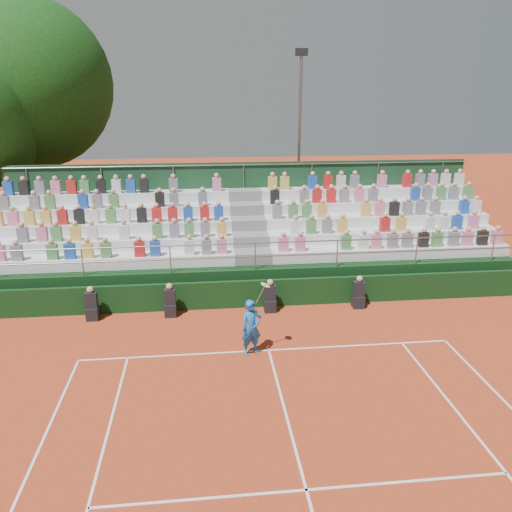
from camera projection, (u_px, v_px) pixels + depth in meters
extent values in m
plane|color=#B03E1D|center=(269.00, 350.00, 14.81)|extent=(90.00, 90.00, 0.00)
cube|color=white|center=(269.00, 350.00, 14.81)|extent=(11.00, 0.06, 0.01)
cube|color=white|center=(287.00, 417.00, 11.79)|extent=(0.06, 6.40, 0.01)
cube|color=white|center=(306.00, 490.00, 9.63)|extent=(8.22, 0.06, 0.01)
cube|color=black|center=(257.00, 293.00, 17.67)|extent=(20.00, 0.15, 1.00)
cube|color=black|center=(93.00, 313.00, 16.76)|extent=(0.40, 0.40, 0.44)
cube|color=black|center=(91.00, 300.00, 16.61)|extent=(0.38, 0.25, 0.55)
sphere|color=tan|center=(90.00, 290.00, 16.49)|extent=(0.22, 0.22, 0.22)
cube|color=black|center=(171.00, 310.00, 17.02)|extent=(0.40, 0.40, 0.44)
cube|color=black|center=(170.00, 297.00, 16.87)|extent=(0.38, 0.25, 0.55)
sphere|color=tan|center=(169.00, 286.00, 16.75)|extent=(0.22, 0.22, 0.22)
cube|color=black|center=(270.00, 305.00, 17.38)|extent=(0.40, 0.40, 0.44)
cube|color=black|center=(270.00, 293.00, 17.22)|extent=(0.38, 0.25, 0.55)
sphere|color=tan|center=(270.00, 282.00, 17.10)|extent=(0.22, 0.22, 0.22)
cube|color=black|center=(358.00, 301.00, 17.70)|extent=(0.40, 0.40, 0.44)
cube|color=black|center=(359.00, 289.00, 17.55)|extent=(0.38, 0.25, 0.55)
sphere|color=tan|center=(360.00, 279.00, 17.43)|extent=(0.22, 0.22, 0.22)
cube|color=black|center=(249.00, 262.00, 20.56)|extent=(20.00, 5.20, 1.20)
cube|color=silver|center=(107.00, 261.00, 18.18)|extent=(9.30, 0.85, 0.42)
cube|color=silver|center=(390.00, 252.00, 19.28)|extent=(9.30, 0.85, 0.42)
cube|color=slate|center=(253.00, 256.00, 18.73)|extent=(1.40, 0.85, 0.42)
cube|color=silver|center=(110.00, 244.00, 18.85)|extent=(9.30, 0.85, 0.42)
cube|color=silver|center=(383.00, 235.00, 19.95)|extent=(9.30, 0.85, 0.42)
cube|color=slate|center=(251.00, 239.00, 19.40)|extent=(1.40, 0.85, 0.42)
cube|color=silver|center=(113.00, 227.00, 19.52)|extent=(9.30, 0.85, 0.42)
cube|color=silver|center=(377.00, 220.00, 20.61)|extent=(9.30, 0.85, 0.42)
cube|color=slate|center=(248.00, 223.00, 20.06)|extent=(1.40, 0.85, 0.42)
cube|color=silver|center=(115.00, 212.00, 20.18)|extent=(9.30, 0.85, 0.42)
cube|color=silver|center=(371.00, 205.00, 21.28)|extent=(9.30, 0.85, 0.42)
cube|color=slate|center=(246.00, 208.00, 20.73)|extent=(1.40, 0.85, 0.42)
cube|color=silver|center=(117.00, 197.00, 20.85)|extent=(9.30, 0.85, 0.42)
cube|color=silver|center=(365.00, 192.00, 21.95)|extent=(9.30, 0.85, 0.42)
cube|color=slate|center=(245.00, 195.00, 21.40)|extent=(1.40, 0.85, 0.42)
cube|color=#173D22|center=(244.00, 212.00, 22.18)|extent=(20.00, 0.12, 4.40)
cylinder|color=gray|center=(255.00, 243.00, 17.65)|extent=(20.00, 0.05, 0.05)
cylinder|color=gray|center=(244.00, 165.00, 21.42)|extent=(20.00, 0.05, 0.05)
cube|color=pink|center=(0.00, 253.00, 17.51)|extent=(0.36, 0.24, 0.56)
cube|color=slate|center=(17.00, 253.00, 17.57)|extent=(0.36, 0.24, 0.56)
cube|color=#4C8C4C|center=(52.00, 252.00, 17.69)|extent=(0.36, 0.24, 0.56)
cube|color=#1E4CB2|center=(70.00, 251.00, 17.76)|extent=(0.36, 0.24, 0.56)
cube|color=gold|center=(88.00, 250.00, 17.82)|extent=(0.36, 0.24, 0.56)
cube|color=#4C8C4C|center=(106.00, 250.00, 17.88)|extent=(0.36, 0.24, 0.56)
cube|color=red|center=(140.00, 249.00, 18.01)|extent=(0.36, 0.24, 0.56)
cube|color=#1E4CB2|center=(155.00, 248.00, 18.06)|extent=(0.36, 0.24, 0.56)
cube|color=silver|center=(190.00, 247.00, 18.19)|extent=(0.36, 0.24, 0.56)
cube|color=slate|center=(207.00, 247.00, 18.25)|extent=(0.36, 0.24, 0.56)
cube|color=pink|center=(222.00, 246.00, 18.31)|extent=(0.36, 0.24, 0.56)
cube|color=slate|center=(23.00, 235.00, 18.24)|extent=(0.36, 0.24, 0.56)
cube|color=pink|center=(42.00, 234.00, 18.31)|extent=(0.36, 0.24, 0.56)
cube|color=#4C8C4C|center=(57.00, 234.00, 18.36)|extent=(0.36, 0.24, 0.56)
cube|color=gold|center=(76.00, 233.00, 18.43)|extent=(0.36, 0.24, 0.56)
cube|color=silver|center=(92.00, 233.00, 18.49)|extent=(0.36, 0.24, 0.56)
cube|color=silver|center=(124.00, 232.00, 18.61)|extent=(0.36, 0.24, 0.56)
cube|color=#4C8C4C|center=(157.00, 231.00, 18.74)|extent=(0.36, 0.24, 0.56)
cube|color=slate|center=(174.00, 230.00, 18.80)|extent=(0.36, 0.24, 0.56)
cube|color=#4C8C4C|center=(189.00, 230.00, 18.86)|extent=(0.36, 0.24, 0.56)
cube|color=slate|center=(205.00, 230.00, 18.92)|extent=(0.36, 0.24, 0.56)
cube|color=gold|center=(222.00, 229.00, 18.99)|extent=(0.36, 0.24, 0.56)
cube|color=pink|center=(14.00, 218.00, 18.85)|extent=(0.36, 0.24, 0.56)
cube|color=gold|center=(30.00, 218.00, 18.91)|extent=(0.36, 0.24, 0.56)
cube|color=gold|center=(46.00, 218.00, 18.97)|extent=(0.36, 0.24, 0.56)
cube|color=red|center=(63.00, 217.00, 19.03)|extent=(0.36, 0.24, 0.56)
cube|color=black|center=(79.00, 217.00, 19.10)|extent=(0.36, 0.24, 0.56)
cube|color=silver|center=(94.00, 216.00, 19.15)|extent=(0.36, 0.24, 0.56)
cube|color=#4C8C4C|center=(111.00, 216.00, 19.22)|extent=(0.36, 0.24, 0.56)
cube|color=silver|center=(126.00, 216.00, 19.28)|extent=(0.36, 0.24, 0.56)
cube|color=black|center=(142.00, 215.00, 19.34)|extent=(0.36, 0.24, 0.56)
cube|color=red|center=(157.00, 215.00, 19.40)|extent=(0.36, 0.24, 0.56)
cube|color=red|center=(173.00, 214.00, 19.46)|extent=(0.36, 0.24, 0.56)
cube|color=#1E4CB2|center=(188.00, 214.00, 19.52)|extent=(0.36, 0.24, 0.56)
cube|color=red|center=(205.00, 214.00, 19.59)|extent=(0.36, 0.24, 0.56)
cube|color=#1E4CB2|center=(219.00, 213.00, 19.65)|extent=(0.36, 0.24, 0.56)
cube|color=slate|center=(4.00, 203.00, 19.46)|extent=(0.36, 0.24, 0.56)
cube|color=slate|center=(35.00, 202.00, 19.58)|extent=(0.36, 0.24, 0.56)
cube|color=#4C8C4C|center=(50.00, 202.00, 19.64)|extent=(0.36, 0.24, 0.56)
cube|color=#1E4CB2|center=(83.00, 201.00, 19.77)|extent=(0.36, 0.24, 0.56)
cube|color=slate|center=(97.00, 201.00, 19.82)|extent=(0.36, 0.24, 0.56)
cube|color=#4C8C4C|center=(114.00, 201.00, 19.89)|extent=(0.36, 0.24, 0.56)
cube|color=black|center=(160.00, 200.00, 20.08)|extent=(0.36, 0.24, 0.56)
cube|color=slate|center=(174.00, 199.00, 20.13)|extent=(0.36, 0.24, 0.56)
cube|color=slate|center=(203.00, 199.00, 20.25)|extent=(0.36, 0.24, 0.56)
cube|color=#1E4CB2|center=(8.00, 188.00, 20.12)|extent=(0.36, 0.24, 0.56)
cube|color=black|center=(24.00, 188.00, 20.18)|extent=(0.36, 0.24, 0.56)
cube|color=slate|center=(40.00, 188.00, 20.25)|extent=(0.36, 0.24, 0.56)
cube|color=pink|center=(56.00, 187.00, 20.31)|extent=(0.36, 0.24, 0.56)
cube|color=red|center=(72.00, 187.00, 20.38)|extent=(0.36, 0.24, 0.56)
cube|color=#4C8C4C|center=(85.00, 187.00, 20.43)|extent=(0.36, 0.24, 0.56)
cube|color=black|center=(101.00, 187.00, 20.50)|extent=(0.36, 0.24, 0.56)
cube|color=silver|center=(117.00, 186.00, 20.56)|extent=(0.36, 0.24, 0.56)
cube|color=#1E4CB2|center=(131.00, 186.00, 20.62)|extent=(0.36, 0.24, 0.56)
cube|color=black|center=(144.00, 186.00, 20.68)|extent=(0.36, 0.24, 0.56)
cube|color=slate|center=(173.00, 185.00, 20.80)|extent=(0.36, 0.24, 0.56)
cube|color=pink|center=(217.00, 184.00, 20.98)|extent=(0.36, 0.24, 0.56)
cube|color=pink|center=(283.00, 244.00, 18.55)|extent=(0.36, 0.24, 0.56)
cube|color=pink|center=(300.00, 244.00, 18.61)|extent=(0.36, 0.24, 0.56)
cube|color=#4C8C4C|center=(346.00, 242.00, 18.79)|extent=(0.36, 0.24, 0.56)
cube|color=silver|center=(363.00, 242.00, 18.86)|extent=(0.36, 0.24, 0.56)
cube|color=pink|center=(376.00, 241.00, 18.91)|extent=(0.36, 0.24, 0.56)
cube|color=slate|center=(393.00, 241.00, 18.98)|extent=(0.36, 0.24, 0.56)
cube|color=slate|center=(407.00, 240.00, 19.04)|extent=(0.36, 0.24, 0.56)
cube|color=black|center=(423.00, 240.00, 19.10)|extent=(0.36, 0.24, 0.56)
cube|color=#4C8C4C|center=(437.00, 239.00, 19.16)|extent=(0.36, 0.24, 0.56)
cube|color=slate|center=(454.00, 239.00, 19.23)|extent=(0.36, 0.24, 0.56)
cube|color=pink|center=(467.00, 238.00, 19.29)|extent=(0.36, 0.24, 0.56)
cube|color=black|center=(482.00, 238.00, 19.35)|extent=(0.36, 0.24, 0.56)
cube|color=pink|center=(497.00, 237.00, 19.41)|extent=(0.36, 0.24, 0.56)
cube|color=silver|center=(295.00, 227.00, 19.28)|extent=(0.36, 0.24, 0.56)
cube|color=#4C8C4C|center=(311.00, 226.00, 19.34)|extent=(0.36, 0.24, 0.56)
cube|color=slate|center=(327.00, 226.00, 19.41)|extent=(0.36, 0.24, 0.56)
cube|color=gold|center=(342.00, 226.00, 19.47)|extent=(0.36, 0.24, 0.56)
cube|color=red|center=(385.00, 224.00, 19.64)|extent=(0.36, 0.24, 0.56)
cube|color=gold|center=(401.00, 224.00, 19.71)|extent=(0.36, 0.24, 0.56)
cube|color=silver|center=(430.00, 223.00, 19.83)|extent=(0.36, 0.24, 0.56)
cube|color=silver|center=(444.00, 223.00, 19.90)|extent=(0.36, 0.24, 0.56)
cube|color=#1E4CB2|center=(457.00, 222.00, 19.95)|extent=(0.36, 0.24, 0.56)
cube|color=pink|center=(473.00, 222.00, 20.02)|extent=(0.36, 0.24, 0.56)
cube|color=slate|center=(277.00, 212.00, 19.89)|extent=(0.36, 0.24, 0.56)
cube|color=#4C8C4C|center=(293.00, 211.00, 19.95)|extent=(0.36, 0.24, 0.56)
cube|color=#4C8C4C|center=(307.00, 211.00, 20.01)|extent=(0.36, 0.24, 0.56)
cube|color=gold|center=(322.00, 211.00, 20.08)|extent=(0.36, 0.24, 0.56)
cube|color=gold|center=(366.00, 209.00, 20.26)|extent=(0.36, 0.24, 0.56)
cube|color=pink|center=(380.00, 209.00, 20.32)|extent=(0.36, 0.24, 0.56)
cube|color=black|center=(394.00, 209.00, 20.38)|extent=(0.36, 0.24, 0.56)
cube|color=slate|center=(408.00, 208.00, 20.44)|extent=(0.36, 0.24, 0.56)
cube|color=slate|center=(421.00, 208.00, 20.50)|extent=(0.36, 0.24, 0.56)
cube|color=slate|center=(435.00, 208.00, 20.56)|extent=(0.36, 0.24, 0.56)
cube|color=#1E4CB2|center=(464.00, 207.00, 20.69)|extent=(0.36, 0.24, 0.56)
cube|color=silver|center=(476.00, 207.00, 20.74)|extent=(0.36, 0.24, 0.56)
cube|color=black|center=(275.00, 197.00, 20.56)|extent=(0.36, 0.24, 0.56)
cube|color=slate|center=(304.00, 196.00, 20.68)|extent=(0.36, 0.24, 0.56)
cube|color=red|center=(317.00, 196.00, 20.74)|extent=(0.36, 0.24, 0.56)
cube|color=red|center=(331.00, 196.00, 20.80)|extent=(0.36, 0.24, 0.56)
cube|color=slate|center=(344.00, 195.00, 20.86)|extent=(0.36, 0.24, 0.56)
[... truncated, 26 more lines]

